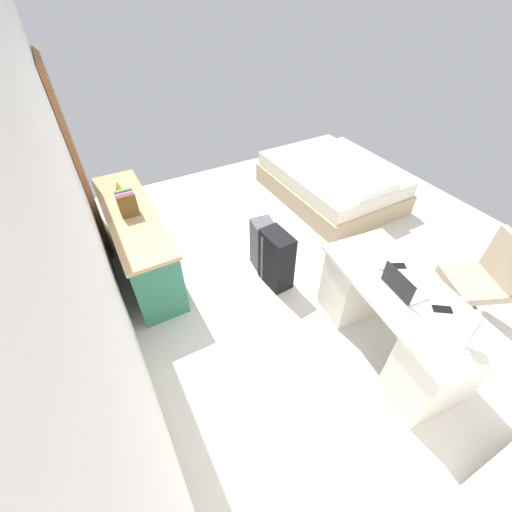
# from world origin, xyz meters

# --- Properties ---
(ground_plane) EXTENTS (5.54, 5.54, 0.00)m
(ground_plane) POSITION_xyz_m (0.00, 0.00, 0.00)
(ground_plane) COLOR beige
(wall_back) EXTENTS (4.54, 0.10, 2.80)m
(wall_back) POSITION_xyz_m (0.00, 2.04, 1.40)
(wall_back) COLOR white
(wall_back) RESTS_ON ground_plane
(door_wooden) EXTENTS (0.88, 0.05, 2.04)m
(door_wooden) POSITION_xyz_m (1.72, 1.96, 1.02)
(door_wooden) COLOR brown
(door_wooden) RESTS_ON ground_plane
(desk) EXTENTS (1.50, 0.82, 0.74)m
(desk) POSITION_xyz_m (-1.15, 0.02, 0.39)
(desk) COLOR silver
(desk) RESTS_ON ground_plane
(office_chair) EXTENTS (0.61, 0.61, 0.94)m
(office_chair) POSITION_xyz_m (-1.26, -0.90, 0.42)
(office_chair) COLOR black
(office_chair) RESTS_ON ground_plane
(credenza) EXTENTS (1.80, 0.48, 0.75)m
(credenza) POSITION_xyz_m (0.95, 1.66, 0.38)
(credenza) COLOR #2D7056
(credenza) RESTS_ON ground_plane
(bed) EXTENTS (1.92, 1.43, 0.58)m
(bed) POSITION_xyz_m (1.13, -1.14, 0.24)
(bed) COLOR tan
(bed) RESTS_ON ground_plane
(suitcase_black) EXTENTS (0.37, 0.24, 0.65)m
(suitcase_black) POSITION_xyz_m (0.02, 0.47, 0.32)
(suitcase_black) COLOR black
(suitcase_black) RESTS_ON ground_plane
(suitcase_spare_grey) EXTENTS (0.38, 0.26, 0.60)m
(suitcase_spare_grey) POSITION_xyz_m (0.26, 0.46, 0.30)
(suitcase_spare_grey) COLOR #4C4C51
(suitcase_spare_grey) RESTS_ON ground_plane
(laptop) EXTENTS (0.33, 0.25, 0.21)m
(laptop) POSITION_xyz_m (-1.13, 0.07, 0.79)
(laptop) COLOR #B7B7BC
(laptop) RESTS_ON desk
(computer_mouse) EXTENTS (0.07, 0.11, 0.03)m
(computer_mouse) POSITION_xyz_m (-0.88, -0.00, 0.75)
(computer_mouse) COLOR white
(computer_mouse) RESTS_ON desk
(cell_phone_near_laptop) EXTENTS (0.13, 0.15, 0.01)m
(cell_phone_near_laptop) POSITION_xyz_m (-1.41, -0.06, 0.74)
(cell_phone_near_laptop) COLOR black
(cell_phone_near_laptop) RESTS_ON desk
(cell_phone_by_mouse) EXTENTS (0.12, 0.15, 0.01)m
(cell_phone_by_mouse) POSITION_xyz_m (-0.92, -0.12, 0.74)
(cell_phone_by_mouse) COLOR black
(cell_phone_by_mouse) RESTS_ON desk
(desk_lamp) EXTENTS (0.16, 0.11, 0.34)m
(desk_lamp) POSITION_xyz_m (-1.66, 0.08, 1.00)
(desk_lamp) COLOR silver
(desk_lamp) RESTS_ON desk
(book_row) EXTENTS (0.15, 0.17, 0.24)m
(book_row) POSITION_xyz_m (0.92, 1.66, 0.87)
(book_row) COLOR brown
(book_row) RESTS_ON credenza
(figurine_small) EXTENTS (0.08, 0.08, 0.11)m
(figurine_small) POSITION_xyz_m (1.42, 1.66, 0.81)
(figurine_small) COLOR gold
(figurine_small) RESTS_ON credenza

